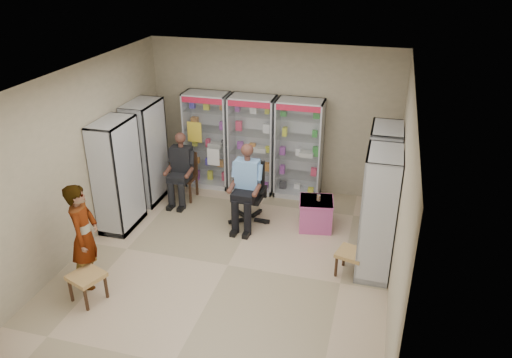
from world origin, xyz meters
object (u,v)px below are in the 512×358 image
(pink_trunk, at_px, (316,214))
(standing_man, at_px, (84,236))
(cabinet_back_left, at_px, (208,140))
(cabinet_right_far, at_px, (381,183))
(cabinet_left_far, at_px, (146,152))
(cabinet_back_mid, at_px, (252,145))
(seated_shopkeeper, at_px, (248,187))
(woven_stool_a, at_px, (350,263))
(office_chair, at_px, (249,193))
(cabinet_back_right, at_px, (299,149))
(woven_stool_b, at_px, (88,287))
(cabinet_left_near, at_px, (118,176))
(cabinet_right_near, at_px, (378,214))
(wooden_chair, at_px, (184,177))

(pink_trunk, distance_m, standing_man, 3.96)
(cabinet_back_left, bearing_deg, standing_man, -98.70)
(cabinet_right_far, xyz_separation_m, standing_man, (-4.09, -2.55, -0.18))
(cabinet_left_far, distance_m, pink_trunk, 3.48)
(cabinet_back_mid, xyz_separation_m, seated_shopkeeper, (0.29, -1.34, -0.27))
(woven_stool_a, bearing_deg, office_chair, 149.47)
(cabinet_back_right, bearing_deg, seated_shopkeeper, -116.22)
(cabinet_back_left, bearing_deg, cabinet_right_far, -17.75)
(cabinet_back_right, height_order, office_chair, cabinet_back_right)
(cabinet_back_right, distance_m, woven_stool_b, 4.71)
(woven_stool_a, bearing_deg, pink_trunk, 120.35)
(cabinet_right_far, bearing_deg, standing_man, 121.96)
(cabinet_back_mid, distance_m, cabinet_left_near, 2.77)
(office_chair, xyz_separation_m, woven_stool_a, (1.96, -1.16, -0.37))
(cabinet_right_near, bearing_deg, standing_man, 109.56)
(woven_stool_a, height_order, standing_man, standing_man)
(cabinet_right_far, xyz_separation_m, cabinet_left_near, (-4.46, -0.90, 0.00))
(cabinet_left_far, xyz_separation_m, wooden_chair, (0.68, 0.20, -0.53))
(cabinet_back_right, relative_size, woven_stool_b, 4.62)
(cabinet_left_far, relative_size, pink_trunk, 3.50)
(cabinet_back_right, distance_m, woven_stool_a, 2.88)
(cabinet_back_left, xyz_separation_m, cabinet_back_right, (1.90, 0.00, 0.00))
(cabinet_back_mid, relative_size, cabinet_right_near, 1.00)
(office_chair, distance_m, pink_trunk, 1.26)
(cabinet_right_far, relative_size, cabinet_left_far, 1.00)
(office_chair, bearing_deg, cabinet_left_far, 171.90)
(cabinet_right_near, bearing_deg, office_chair, 67.69)
(cabinet_right_far, height_order, standing_man, cabinet_right_far)
(wooden_chair, bearing_deg, cabinet_back_right, 18.75)
(cabinet_right_far, bearing_deg, cabinet_right_near, -180.00)
(cabinet_left_far, xyz_separation_m, standing_man, (0.37, -2.75, -0.18))
(wooden_chair, bearing_deg, pink_trunk, -9.50)
(office_chair, height_order, pink_trunk, office_chair)
(woven_stool_b, xyz_separation_m, standing_man, (-0.19, 0.36, 0.61))
(cabinet_back_mid, bearing_deg, office_chair, -77.34)
(cabinet_left_near, height_order, woven_stool_a, cabinet_left_near)
(cabinet_right_near, height_order, cabinet_left_far, same)
(pink_trunk, bearing_deg, cabinet_right_near, -44.38)
(pink_trunk, distance_m, woven_stool_b, 4.03)
(cabinet_back_right, relative_size, office_chair, 1.74)
(cabinet_left_near, bearing_deg, pink_trunk, 104.02)
(cabinet_left_near, xyz_separation_m, woven_stool_a, (4.13, -0.42, -0.80))
(cabinet_back_mid, distance_m, cabinet_back_right, 0.95)
(cabinet_right_far, bearing_deg, woven_stool_a, 165.93)
(cabinet_back_left, relative_size, office_chair, 1.74)
(cabinet_back_right, distance_m, seated_shopkeeper, 1.52)
(cabinet_back_left, height_order, cabinet_left_near, same)
(pink_trunk, xyz_separation_m, woven_stool_a, (0.74, -1.26, -0.07))
(cabinet_back_right, xyz_separation_m, seated_shopkeeper, (-0.66, -1.34, -0.27))
(cabinet_back_right, height_order, seated_shopkeeper, cabinet_back_right)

